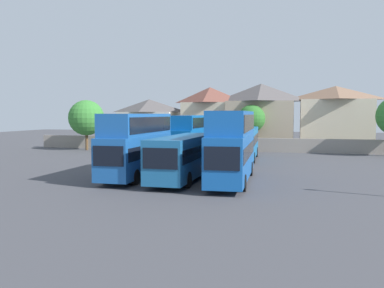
% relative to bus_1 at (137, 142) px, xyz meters
% --- Properties ---
extents(ground, '(140.00, 140.00, 0.00)m').
position_rel_bus_1_xyz_m(ground, '(3.68, 17.72, -2.78)').
color(ground, '#424247').
extents(depot_boundary_wall, '(56.00, 0.50, 1.80)m').
position_rel_bus_1_xyz_m(depot_boundary_wall, '(3.68, 24.41, -1.88)').
color(depot_boundary_wall, gray).
rests_on(depot_boundary_wall, ground).
extents(bus_1, '(2.57, 10.24, 4.94)m').
position_rel_bus_1_xyz_m(bus_1, '(0.00, 0.00, 0.00)').
color(bus_1, '#1C57A2').
rests_on(bus_1, ground).
extents(bus_2, '(2.74, 11.25, 3.28)m').
position_rel_bus_1_xyz_m(bus_2, '(3.78, -0.05, -0.90)').
color(bus_2, '#1D6198').
rests_on(bus_2, ground).
extents(bus_3, '(2.90, 11.38, 5.12)m').
position_rel_bus_1_xyz_m(bus_3, '(7.44, -0.29, 0.10)').
color(bus_3, '#1453A5').
rests_on(bus_3, ground).
extents(bus_4, '(2.87, 11.67, 4.77)m').
position_rel_bus_1_xyz_m(bus_4, '(1.03, 14.27, -0.09)').
color(bus_4, '#0C55A5').
rests_on(bus_4, ground).
extents(bus_5, '(2.89, 10.33, 3.43)m').
position_rel_bus_1_xyz_m(bus_5, '(6.53, 14.68, -0.82)').
color(bus_5, '#1062A5').
rests_on(bus_5, ground).
extents(house_terrace_left, '(8.72, 6.48, 7.18)m').
position_rel_bus_1_xyz_m(house_terrace_left, '(-10.23, 31.04, 0.88)').
color(house_terrace_left, silver).
rests_on(house_terrace_left, ground).
extents(house_terrace_centre, '(7.71, 7.11, 8.94)m').
position_rel_bus_1_xyz_m(house_terrace_centre, '(-0.76, 31.63, 1.78)').
color(house_terrace_centre, beige).
rests_on(house_terrace_centre, ground).
extents(house_terrace_right, '(9.81, 8.34, 9.33)m').
position_rel_bus_1_xyz_m(house_terrace_right, '(6.85, 31.70, 1.98)').
color(house_terrace_right, tan).
rests_on(house_terrace_right, ground).
extents(house_terrace_far_right, '(10.08, 7.66, 8.87)m').
position_rel_bus_1_xyz_m(house_terrace_far_right, '(17.27, 32.34, 1.73)').
color(house_terrace_far_right, beige).
rests_on(house_terrace_far_right, ground).
extents(tree_behind_wall, '(4.81, 4.81, 6.81)m').
position_rel_bus_1_xyz_m(tree_behind_wall, '(-15.80, 21.41, 1.61)').
color(tree_behind_wall, brown).
rests_on(tree_behind_wall, ground).
extents(tree_right_of_lot, '(3.74, 3.74, 6.17)m').
position_rel_bus_1_xyz_m(tree_right_of_lot, '(5.98, 26.91, 1.49)').
color(tree_right_of_lot, brown).
rests_on(tree_right_of_lot, ground).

